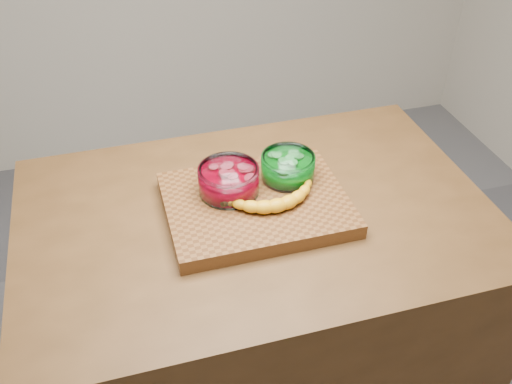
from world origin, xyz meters
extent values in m
cube|color=#523418|center=(0.00, 0.00, 0.45)|extent=(1.20, 0.80, 0.90)
cube|color=brown|center=(0.00, 0.00, 0.92)|extent=(0.45, 0.35, 0.04)
cylinder|color=white|center=(-0.06, 0.05, 0.98)|extent=(0.15, 0.15, 0.07)
cylinder|color=#AD0018|center=(-0.06, 0.05, 0.97)|extent=(0.13, 0.13, 0.04)
cylinder|color=#DB4558|center=(-0.06, 0.05, 0.99)|extent=(0.12, 0.12, 0.02)
cylinder|color=white|center=(0.10, 0.06, 0.97)|extent=(0.14, 0.14, 0.07)
cylinder|color=#098D17|center=(0.10, 0.06, 0.96)|extent=(0.12, 0.12, 0.04)
cylinder|color=#67DB67|center=(0.10, 0.06, 0.99)|extent=(0.11, 0.11, 0.02)
camera|label=1|loc=(-0.31, -1.07, 1.83)|focal=40.00mm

